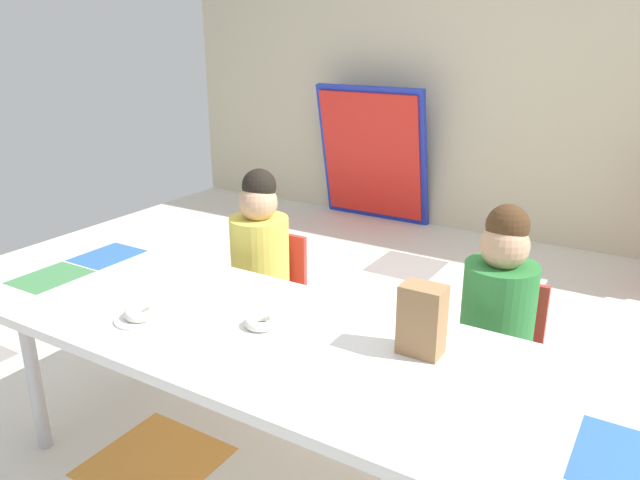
{
  "coord_description": "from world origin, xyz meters",
  "views": [
    {
      "loc": [
        1.01,
        -2.14,
        1.49
      ],
      "look_at": [
        -0.0,
        -0.48,
        0.81
      ],
      "focal_mm": 34.15,
      "sensor_mm": 36.0,
      "label": 1
    }
  ],
  "objects": [
    {
      "name": "folded_activity_table",
      "position": [
        -1.12,
        2.14,
        0.54
      ],
      "size": [
        0.9,
        0.29,
        1.09
      ],
      "color": "#1E33BF",
      "rests_on": "ground_plane"
    },
    {
      "name": "paper_plate_near_edge",
      "position": [
        -0.47,
        -0.87,
        0.56
      ],
      "size": [
        0.18,
        0.18,
        0.01
      ],
      "primitive_type": "cylinder",
      "color": "white",
      "rests_on": "craft_table"
    },
    {
      "name": "ground_plane",
      "position": [
        -0.01,
        -0.0,
        -0.01
      ],
      "size": [
        5.88,
        4.69,
        0.02
      ],
      "color": "silver"
    },
    {
      "name": "paper_bag_brown",
      "position": [
        0.42,
        -0.59,
        0.67
      ],
      "size": [
        0.13,
        0.09,
        0.22
      ],
      "primitive_type": "cube",
      "color": "#9E754C",
      "rests_on": "craft_table"
    },
    {
      "name": "donut_powdered_on_plate",
      "position": [
        -0.47,
        -0.87,
        0.58
      ],
      "size": [
        0.11,
        0.11,
        0.03
      ],
      "primitive_type": "torus",
      "color": "white",
      "rests_on": "craft_table"
    },
    {
      "name": "donut_powdered_loose",
      "position": [
        -0.09,
        -0.7,
        0.58
      ],
      "size": [
        0.11,
        0.11,
        0.03
      ],
      "primitive_type": "torus",
      "color": "white",
      "rests_on": "craft_table"
    },
    {
      "name": "seated_child_near_camera",
      "position": [
        -0.53,
        -0.11,
        0.55
      ],
      "size": [
        0.32,
        0.31,
        0.92
      ],
      "color": "red",
      "rests_on": "ground_plane"
    },
    {
      "name": "craft_table",
      "position": [
        -0.03,
        -0.73,
        0.52
      ],
      "size": [
        1.85,
        0.77,
        0.56
      ],
      "color": "white",
      "rests_on": "ground_plane"
    },
    {
      "name": "back_wall",
      "position": [
        0.0,
        2.34,
        1.25
      ],
      "size": [
        5.88,
        0.1,
        2.49
      ],
      "primitive_type": "cube",
      "color": "beige",
      "rests_on": "ground_plane"
    },
    {
      "name": "seated_child_middle_seat",
      "position": [
        0.53,
        -0.11,
        0.55
      ],
      "size": [
        0.34,
        0.34,
        0.92
      ],
      "color": "red",
      "rests_on": "ground_plane"
    }
  ]
}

